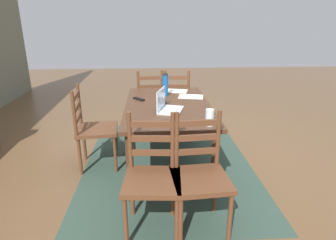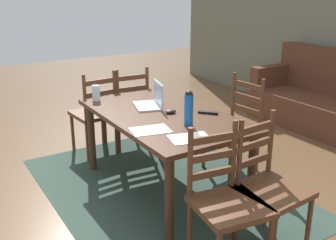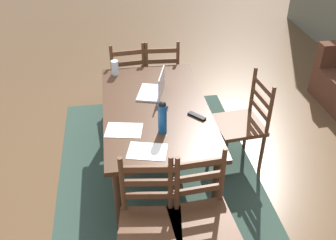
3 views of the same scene
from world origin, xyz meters
TOP-DOWN VIEW (x-y plane):
  - ground_plane at (0.00, 0.00)m, footprint 14.00×14.00m
  - area_rug at (0.00, 0.00)m, footprint 2.62×1.93m
  - dining_table at (0.00, 0.00)m, footprint 1.62×0.94m
  - chair_right_near at (1.10, -0.18)m, footprint 0.50×0.50m
  - chair_far_head at (-0.00, 0.84)m, footprint 0.48×0.48m
  - chair_left_near at (-1.10, -0.18)m, footprint 0.47×0.47m
  - chair_left_far at (-1.10, 0.19)m, footprint 0.47×0.47m
  - chair_right_far at (1.10, 0.19)m, footprint 0.47×0.47m
  - laptop at (-0.23, 0.03)m, footprint 0.37×0.30m
  - water_bottle at (0.38, 0.01)m, footprint 0.07×0.07m
  - drinking_glass at (-0.69, -0.33)m, footprint 0.08×0.08m
  - computer_mouse at (0.04, 0.06)m, footprint 0.08×0.11m
  - tv_remote at (0.22, 0.33)m, footprint 0.16×0.15m
  - paper_stack_left at (0.62, -0.14)m, footprint 0.28×0.34m
  - paper_stack_right at (0.32, -0.30)m, footprint 0.27×0.33m

SIDE VIEW (x-z plane):
  - ground_plane at x=0.00m, z-range 0.00..0.00m
  - area_rug at x=0.00m, z-range 0.00..0.01m
  - chair_right_near at x=1.10m, z-range -0.01..0.94m
  - chair_far_head at x=0.00m, z-range -0.01..0.94m
  - chair_left_near at x=-1.10m, z-range -0.01..0.94m
  - chair_left_far at x=-1.10m, z-range -0.01..0.94m
  - chair_right_far at x=1.10m, z-range -0.01..0.94m
  - dining_table at x=0.00m, z-range 0.28..1.01m
  - paper_stack_left at x=0.62m, z-range 0.73..0.74m
  - paper_stack_right at x=0.32m, z-range 0.73..0.74m
  - tv_remote at x=0.22m, z-range 0.73..0.75m
  - computer_mouse at x=0.04m, z-range 0.73..0.77m
  - laptop at x=-0.23m, z-range 0.68..0.91m
  - drinking_glass at x=-0.69m, z-range 0.73..0.88m
  - water_bottle at x=0.38m, z-range 0.74..1.03m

